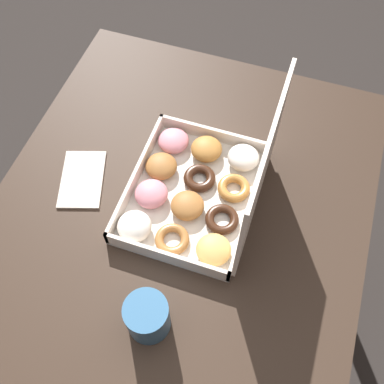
# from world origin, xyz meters

# --- Properties ---
(ground_plane) EXTENTS (8.00, 8.00, 0.00)m
(ground_plane) POSITION_xyz_m (0.00, 0.00, 0.00)
(ground_plane) COLOR #2D2826
(dining_table) EXTENTS (1.02, 0.83, 0.73)m
(dining_table) POSITION_xyz_m (0.00, 0.00, 0.62)
(dining_table) COLOR #38281E
(dining_table) RESTS_ON ground_plane
(donut_box) EXTENTS (0.34, 0.28, 0.31)m
(donut_box) POSITION_xyz_m (-0.06, 0.04, 0.78)
(donut_box) COLOR silver
(donut_box) RESTS_ON dining_table
(coffee_mug) EXTENTS (0.08, 0.08, 0.09)m
(coffee_mug) POSITION_xyz_m (0.24, 0.03, 0.78)
(coffee_mug) COLOR teal
(coffee_mug) RESTS_ON dining_table
(paper_napkin) EXTENTS (0.18, 0.14, 0.01)m
(paper_napkin) POSITION_xyz_m (-0.02, -0.24, 0.74)
(paper_napkin) COLOR silver
(paper_napkin) RESTS_ON dining_table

